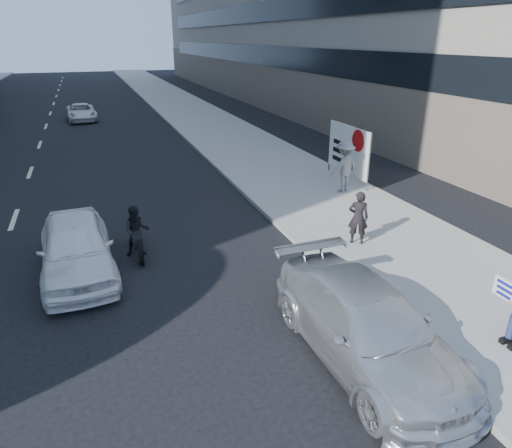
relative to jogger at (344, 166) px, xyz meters
name	(u,v)px	position (x,y,z in m)	size (l,w,h in m)	color
ground	(293,308)	(-5.01, -6.55, -1.12)	(160.00, 160.00, 0.00)	black
near_sidewalk	(220,131)	(-1.01, 13.45, -1.04)	(5.00, 120.00, 0.15)	gray
jogger	(344,166)	(0.00, 0.00, 0.00)	(1.25, 0.72, 1.93)	gray
pedestrian_woman	(358,218)	(-2.03, -4.29, -0.20)	(0.56, 0.37, 1.54)	black
protest_banner	(348,150)	(0.88, 1.25, 0.29)	(0.08, 3.06, 2.20)	#4C4C4C
parked_sedan	(366,326)	(-4.48, -8.55, -0.41)	(1.98, 4.87, 1.41)	#B4B6BB
white_sedan_near	(76,247)	(-9.47, -3.24, -0.38)	(1.73, 4.29, 1.46)	white
white_sedan_far	(81,112)	(-9.17, 21.11, -0.53)	(1.93, 4.19, 1.17)	white
motorcycle	(137,233)	(-7.92, -2.62, -0.48)	(0.73, 2.05, 1.42)	black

